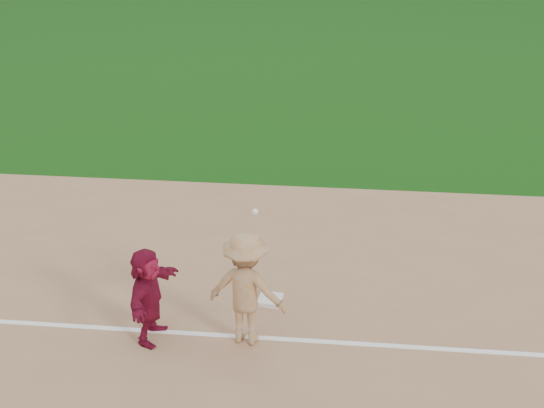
{
  "coord_description": "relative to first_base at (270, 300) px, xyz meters",
  "views": [
    {
      "loc": [
        1.1,
        -9.62,
        6.95
      ],
      "look_at": [
        0.0,
        1.5,
        1.3
      ],
      "focal_mm": 45.0,
      "sensor_mm": 36.0,
      "label": 1
    }
  ],
  "objects": [
    {
      "name": "first_base_play",
      "position": [
        -0.26,
        -1.06,
        0.93
      ],
      "size": [
        1.37,
        0.95,
        2.23
      ],
      "color": "#949396",
      "rests_on": "infield_dirt"
    },
    {
      "name": "ground",
      "position": [
        -0.09,
        -0.22,
        -0.06
      ],
      "size": [
        160.0,
        160.0,
        0.0
      ],
      "primitive_type": "plane",
      "color": "#11420C",
      "rests_on": "ground"
    },
    {
      "name": "foul_line",
      "position": [
        -0.09,
        -1.02,
        -0.04
      ],
      "size": [
        60.0,
        0.1,
        0.01
      ],
      "primitive_type": "cube",
      "color": "white",
      "rests_on": "infield_dirt"
    },
    {
      "name": "first_base",
      "position": [
        0.0,
        0.0,
        0.0
      ],
      "size": [
        0.45,
        0.45,
        0.09
      ],
      "primitive_type": "cube",
      "rotation": [
        0.0,
        0.0,
        -0.13
      ],
      "color": "white",
      "rests_on": "infield_dirt"
    },
    {
      "name": "base_runner",
      "position": [
        -1.8,
        -1.18,
        0.78
      ],
      "size": [
        0.7,
        1.58,
        1.64
      ],
      "primitive_type": "imported",
      "rotation": [
        0.0,
        0.0,
        1.43
      ],
      "color": "maroon",
      "rests_on": "infield_dirt"
    }
  ]
}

